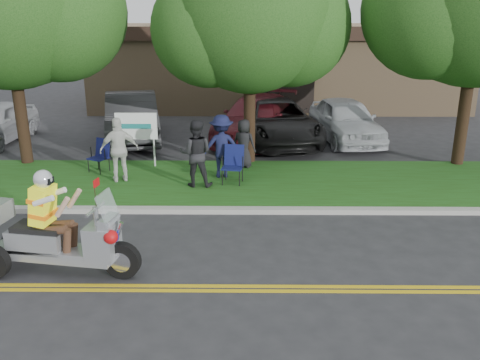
{
  "coord_description": "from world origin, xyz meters",
  "views": [
    {
      "loc": [
        0.36,
        -8.31,
        4.58
      ],
      "look_at": [
        0.26,
        2.0,
        1.18
      ],
      "focal_mm": 38.0,
      "sensor_mm": 36.0,
      "label": 1
    }
  ],
  "objects_px": {
    "parked_car_right": "(257,118)",
    "lawn_chair_a": "(101,153)",
    "spectator_adult_mid": "(196,153)",
    "parked_car_left": "(132,117)",
    "lawn_chair_b": "(233,162)",
    "spectator_adult_right": "(119,150)",
    "parked_car_far_right": "(345,120)",
    "trike_scooter": "(52,238)",
    "parked_car_mid": "(276,121)"
  },
  "relations": [
    {
      "from": "parked_car_right",
      "to": "lawn_chair_a",
      "type": "bearing_deg",
      "value": -118.63
    },
    {
      "from": "spectator_adult_mid",
      "to": "parked_car_left",
      "type": "height_order",
      "value": "spectator_adult_mid"
    },
    {
      "from": "lawn_chair_b",
      "to": "spectator_adult_right",
      "type": "xyz_separation_m",
      "value": [
        -3.13,
        0.06,
        0.31
      ]
    },
    {
      "from": "lawn_chair_a",
      "to": "parked_car_far_right",
      "type": "bearing_deg",
      "value": 55.29
    },
    {
      "from": "parked_car_left",
      "to": "parked_car_right",
      "type": "bearing_deg",
      "value": -10.52
    },
    {
      "from": "spectator_adult_right",
      "to": "parked_car_left",
      "type": "height_order",
      "value": "spectator_adult_right"
    },
    {
      "from": "lawn_chair_b",
      "to": "spectator_adult_right",
      "type": "height_order",
      "value": "spectator_adult_right"
    },
    {
      "from": "lawn_chair_a",
      "to": "parked_car_far_right",
      "type": "distance_m",
      "value": 9.01
    },
    {
      "from": "spectator_adult_mid",
      "to": "parked_car_right",
      "type": "bearing_deg",
      "value": -103.58
    },
    {
      "from": "lawn_chair_a",
      "to": "spectator_adult_mid",
      "type": "xyz_separation_m",
      "value": [
        2.95,
        -1.32,
        0.36
      ]
    },
    {
      "from": "spectator_adult_mid",
      "to": "parked_car_far_right",
      "type": "xyz_separation_m",
      "value": [
        5.03,
        5.51,
        -0.21
      ]
    },
    {
      "from": "lawn_chair_b",
      "to": "parked_car_far_right",
      "type": "xyz_separation_m",
      "value": [
        4.04,
        5.19,
        0.11
      ]
    },
    {
      "from": "spectator_adult_right",
      "to": "parked_car_far_right",
      "type": "height_order",
      "value": "spectator_adult_right"
    },
    {
      "from": "spectator_adult_right",
      "to": "parked_car_right",
      "type": "xyz_separation_m",
      "value": [
        3.89,
        5.43,
        -0.2
      ]
    },
    {
      "from": "lawn_chair_b",
      "to": "parked_car_right",
      "type": "xyz_separation_m",
      "value": [
        0.76,
        5.49,
        0.11
      ]
    },
    {
      "from": "spectator_adult_mid",
      "to": "spectator_adult_right",
      "type": "bearing_deg",
      "value": -6.81
    },
    {
      "from": "parked_car_left",
      "to": "trike_scooter",
      "type": "bearing_deg",
      "value": -98.84
    },
    {
      "from": "lawn_chair_a",
      "to": "parked_car_mid",
      "type": "relative_size",
      "value": 0.17
    },
    {
      "from": "parked_car_right",
      "to": "parked_car_mid",
      "type": "bearing_deg",
      "value": -15.92
    },
    {
      "from": "spectator_adult_mid",
      "to": "spectator_adult_right",
      "type": "distance_m",
      "value": 2.18
    },
    {
      "from": "spectator_adult_right",
      "to": "lawn_chair_b",
      "type": "bearing_deg",
      "value": 159.25
    },
    {
      "from": "lawn_chair_a",
      "to": "parked_car_left",
      "type": "distance_m",
      "value": 4.29
    },
    {
      "from": "lawn_chair_a",
      "to": "spectator_adult_right",
      "type": "height_order",
      "value": "spectator_adult_right"
    },
    {
      "from": "trike_scooter",
      "to": "lawn_chair_a",
      "type": "xyz_separation_m",
      "value": [
        -0.76,
        6.0,
        -0.05
      ]
    },
    {
      "from": "spectator_adult_right",
      "to": "parked_car_far_right",
      "type": "xyz_separation_m",
      "value": [
        7.18,
        5.13,
        -0.2
      ]
    },
    {
      "from": "spectator_adult_right",
      "to": "parked_car_far_right",
      "type": "distance_m",
      "value": 8.82
    },
    {
      "from": "lawn_chair_b",
      "to": "spectator_adult_mid",
      "type": "xyz_separation_m",
      "value": [
        -0.99,
        -0.32,
        0.32
      ]
    },
    {
      "from": "spectator_adult_right",
      "to": "parked_car_mid",
      "type": "distance_m",
      "value": 6.77
    },
    {
      "from": "trike_scooter",
      "to": "parked_car_right",
      "type": "xyz_separation_m",
      "value": [
        3.94,
        10.49,
        0.11
      ]
    },
    {
      "from": "lawn_chair_b",
      "to": "parked_car_mid",
      "type": "bearing_deg",
      "value": 84.28
    },
    {
      "from": "parked_car_far_right",
      "to": "parked_car_left",
      "type": "bearing_deg",
      "value": 171.41
    },
    {
      "from": "spectator_adult_mid",
      "to": "parked_car_far_right",
      "type": "bearing_deg",
      "value": -129.23
    },
    {
      "from": "lawn_chair_b",
      "to": "parked_car_far_right",
      "type": "distance_m",
      "value": 6.58
    },
    {
      "from": "lawn_chair_a",
      "to": "spectator_adult_mid",
      "type": "bearing_deg",
      "value": 3.4
    },
    {
      "from": "spectator_adult_right",
      "to": "parked_car_far_right",
      "type": "bearing_deg",
      "value": -164.06
    },
    {
      "from": "spectator_adult_right",
      "to": "parked_car_mid",
      "type": "bearing_deg",
      "value": -152.4
    },
    {
      "from": "lawn_chair_b",
      "to": "parked_car_mid",
      "type": "relative_size",
      "value": 0.18
    },
    {
      "from": "trike_scooter",
      "to": "parked_car_mid",
      "type": "distance_m",
      "value": 11.04
    },
    {
      "from": "spectator_adult_mid",
      "to": "parked_car_left",
      "type": "distance_m",
      "value": 6.33
    },
    {
      "from": "lawn_chair_b",
      "to": "lawn_chair_a",
      "type": "bearing_deg",
      "value": 176.1
    },
    {
      "from": "lawn_chair_b",
      "to": "parked_car_mid",
      "type": "distance_m",
      "value": 5.23
    },
    {
      "from": "lawn_chair_a",
      "to": "parked_car_far_right",
      "type": "xyz_separation_m",
      "value": [
        7.98,
        4.19,
        0.16
      ]
    },
    {
      "from": "parked_car_left",
      "to": "parked_car_far_right",
      "type": "height_order",
      "value": "parked_car_left"
    },
    {
      "from": "trike_scooter",
      "to": "lawn_chair_a",
      "type": "bearing_deg",
      "value": 106.42
    },
    {
      "from": "trike_scooter",
      "to": "parked_car_right",
      "type": "relative_size",
      "value": 0.55
    },
    {
      "from": "parked_car_mid",
      "to": "parked_car_right",
      "type": "relative_size",
      "value": 1.02
    },
    {
      "from": "lawn_chair_a",
      "to": "lawn_chair_b",
      "type": "relative_size",
      "value": 0.93
    },
    {
      "from": "parked_car_right",
      "to": "parked_car_left",
      "type": "bearing_deg",
      "value": -159.91
    },
    {
      "from": "trike_scooter",
      "to": "lawn_chair_b",
      "type": "xyz_separation_m",
      "value": [
        3.18,
        5.0,
        -0.0
      ]
    },
    {
      "from": "spectator_adult_mid",
      "to": "parked_car_mid",
      "type": "distance_m",
      "value": 5.88
    }
  ]
}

